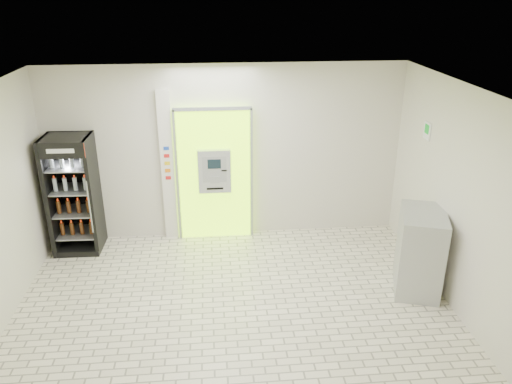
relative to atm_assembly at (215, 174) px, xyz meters
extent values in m
plane|color=beige|center=(0.20, -2.41, -1.17)|extent=(6.00, 6.00, 0.00)
plane|color=beige|center=(0.20, 0.09, 0.33)|extent=(6.00, 0.00, 6.00)
plane|color=beige|center=(0.20, -4.91, 0.33)|extent=(6.00, 0.00, 6.00)
plane|color=beige|center=(3.20, -2.41, 0.33)|extent=(0.00, 5.00, 5.00)
plane|color=white|center=(0.20, -2.41, 1.83)|extent=(6.00, 6.00, 0.00)
cube|color=#96E70D|center=(0.00, 0.02, -0.02)|extent=(1.20, 0.12, 2.30)
cube|color=gray|center=(0.00, -0.05, 1.13)|extent=(1.28, 0.04, 0.06)
cube|color=gray|center=(-0.63, -0.05, -0.02)|extent=(0.04, 0.04, 2.30)
cube|color=gray|center=(0.63, -0.05, -0.02)|extent=(0.04, 0.04, 2.30)
cube|color=black|center=(0.10, -0.04, -0.67)|extent=(0.62, 0.01, 0.67)
cube|color=black|center=(-0.34, -0.04, 0.81)|extent=(0.22, 0.01, 0.18)
cube|color=#A6A9AE|center=(0.00, -0.09, 0.08)|extent=(0.55, 0.12, 0.75)
cube|color=black|center=(0.00, -0.16, 0.23)|extent=(0.22, 0.01, 0.16)
cube|color=gray|center=(0.00, -0.16, -0.05)|extent=(0.16, 0.01, 0.12)
cube|color=black|center=(0.16, -0.16, 0.11)|extent=(0.09, 0.01, 0.02)
cube|color=black|center=(0.00, -0.16, -0.21)|extent=(0.28, 0.01, 0.03)
cube|color=silver|center=(-0.78, 0.04, 0.13)|extent=(0.22, 0.10, 2.60)
cube|color=#193FB2|center=(-0.78, -0.02, 0.48)|extent=(0.09, 0.01, 0.06)
cube|color=red|center=(-0.78, -0.02, 0.35)|extent=(0.09, 0.01, 0.06)
cube|color=yellow|center=(-0.78, -0.02, 0.22)|extent=(0.09, 0.01, 0.06)
cube|color=orange|center=(-0.78, -0.02, 0.09)|extent=(0.09, 0.01, 0.06)
cube|color=red|center=(-0.78, -0.02, -0.04)|extent=(0.09, 0.01, 0.06)
cube|color=black|center=(-2.30, -0.26, -0.19)|extent=(0.76, 0.69, 1.96)
cube|color=black|center=(-2.30, 0.05, -0.19)|extent=(0.74, 0.07, 1.96)
cube|color=red|center=(-2.30, -0.59, 0.66)|extent=(0.72, 0.03, 0.23)
cube|color=white|center=(-2.30, -0.59, 0.66)|extent=(0.41, 0.02, 0.07)
cube|color=black|center=(-2.30, -0.26, -1.12)|extent=(0.76, 0.69, 0.10)
cylinder|color=gray|center=(-1.98, -0.61, -0.27)|extent=(0.02, 0.02, 0.88)
cube|color=gray|center=(-2.30, -0.26, -0.88)|extent=(0.63, 0.59, 0.02)
cube|color=gray|center=(-2.30, -0.26, -0.48)|extent=(0.63, 0.59, 0.02)
cube|color=gray|center=(-2.30, -0.26, -0.09)|extent=(0.63, 0.59, 0.02)
cube|color=gray|center=(-2.30, -0.26, 0.30)|extent=(0.63, 0.59, 0.02)
cube|color=#A6A9AE|center=(2.89, -1.95, -0.57)|extent=(0.86, 1.05, 1.21)
cube|color=gray|center=(2.58, -1.95, -0.51)|extent=(0.28, 0.85, 0.01)
cube|color=white|center=(3.19, -1.01, 0.95)|extent=(0.02, 0.22, 0.26)
cube|color=#0C851C|center=(3.18, -1.01, 0.98)|extent=(0.00, 0.14, 0.14)
camera|label=1|loc=(-0.04, -7.97, 2.98)|focal=35.00mm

